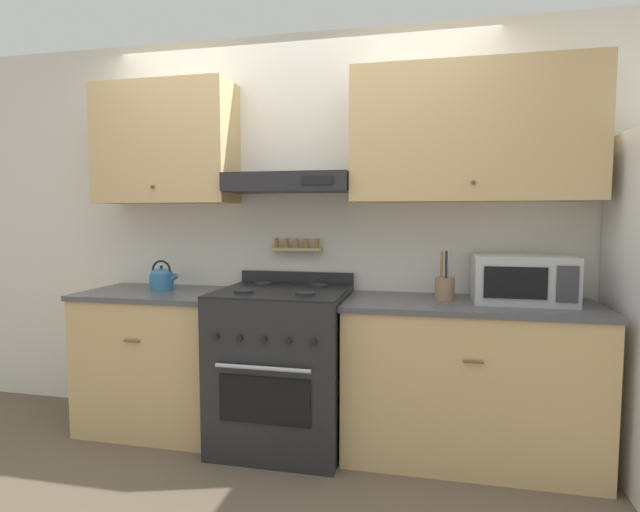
{
  "coord_description": "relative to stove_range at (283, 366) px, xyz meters",
  "views": [
    {
      "loc": [
        0.85,
        -2.56,
        1.38
      ],
      "look_at": [
        0.23,
        0.26,
        1.15
      ],
      "focal_mm": 28.0,
      "sensor_mm": 36.0,
      "label": 1
    }
  ],
  "objects": [
    {
      "name": "counter_right",
      "position": [
        1.08,
        0.05,
        -0.02
      ],
      "size": [
        1.4,
        0.63,
        0.9
      ],
      "color": "tan",
      "rests_on": "ground_plane"
    },
    {
      "name": "wall_back",
      "position": [
        0.11,
        0.32,
        1.01
      ],
      "size": [
        5.2,
        0.46,
        2.55
      ],
      "color": "silver",
      "rests_on": "ground_plane"
    },
    {
      "name": "utensil_crock",
      "position": [
        0.94,
        0.11,
        0.5
      ],
      "size": [
        0.11,
        0.11,
        0.28
      ],
      "color": "#8E7051",
      "rests_on": "counter_right"
    },
    {
      "name": "microwave",
      "position": [
        1.36,
        0.12,
        0.56
      ],
      "size": [
        0.53,
        0.39,
        0.26
      ],
      "color": "#ADAFB5",
      "rests_on": "counter_right"
    },
    {
      "name": "stove_range",
      "position": [
        0.0,
        0.0,
        0.0
      ],
      "size": [
        0.76,
        0.73,
        1.01
      ],
      "color": "#232326",
      "rests_on": "ground_plane"
    },
    {
      "name": "counter_left",
      "position": [
        -0.85,
        0.05,
        -0.02
      ],
      "size": [
        0.94,
        0.63,
        0.9
      ],
      "color": "tan",
      "rests_on": "ground_plane"
    },
    {
      "name": "ground_plane",
      "position": [
        0.0,
        -0.27,
        -0.47
      ],
      "size": [
        16.0,
        16.0,
        0.0
      ],
      "primitive_type": "plane",
      "color": "brown"
    },
    {
      "name": "tea_kettle",
      "position": [
        -0.86,
        0.11,
        0.5
      ],
      "size": [
        0.2,
        0.15,
        0.2
      ],
      "color": "teal",
      "rests_on": "counter_left"
    }
  ]
}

